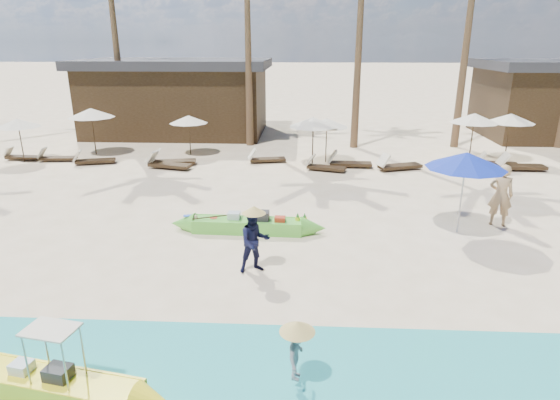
# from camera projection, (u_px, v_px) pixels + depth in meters

# --- Properties ---
(ground) EXTENTS (240.00, 240.00, 0.00)m
(ground) POSITION_uv_depth(u_px,v_px,m) (321.00, 268.00, 11.44)
(ground) COLOR beige
(ground) RESTS_ON ground
(green_canoe) EXTENTS (5.07, 0.77, 0.64)m
(green_canoe) POSITION_uv_depth(u_px,v_px,m) (248.00, 225.00, 13.56)
(green_canoe) COLOR #59C23B
(green_canoe) RESTS_ON ground
(yellow_canoe) EXTENTS (4.77, 1.20, 1.24)m
(yellow_canoe) POSITION_uv_depth(u_px,v_px,m) (50.00, 384.00, 7.26)
(yellow_canoe) COLOR yellow
(yellow_canoe) RESTS_ON ground
(tourist) EXTENTS (0.79, 0.63, 1.89)m
(tourist) POSITION_uv_depth(u_px,v_px,m) (501.00, 195.00, 13.85)
(tourist) COLOR tan
(tourist) RESTS_ON ground
(vendor_green) EXTENTS (0.91, 0.81, 1.54)m
(vendor_green) POSITION_uv_depth(u_px,v_px,m) (255.00, 241.00, 11.07)
(vendor_green) COLOR black
(vendor_green) RESTS_ON ground
(vendor_yellow) EXTENTS (0.44, 0.64, 0.92)m
(vendor_yellow) POSITION_uv_depth(u_px,v_px,m) (297.00, 354.00, 7.29)
(vendor_yellow) COLOR gray
(vendor_yellow) RESTS_ON ground
(blue_umbrella) EXTENTS (2.21, 2.21, 2.37)m
(blue_umbrella) POSITION_uv_depth(u_px,v_px,m) (466.00, 160.00, 12.92)
(blue_umbrella) COLOR #99999E
(blue_umbrella) RESTS_ON ground
(resort_parasol_2) EXTENTS (1.92, 1.92, 1.98)m
(resort_parasol_2) POSITION_uv_depth(u_px,v_px,m) (18.00, 123.00, 21.07)
(resort_parasol_2) COLOR #342515
(resort_parasol_2) RESTS_ON ground
(lounger_2_left) EXTENTS (1.65, 0.56, 0.55)m
(lounger_2_left) POSITION_uv_depth(u_px,v_px,m) (21.00, 156.00, 21.85)
(lounger_2_left) COLOR #342515
(lounger_2_left) RESTS_ON ground
(resort_parasol_3) EXTENTS (2.19, 2.19, 2.25)m
(resort_parasol_3) POSITION_uv_depth(u_px,v_px,m) (91.00, 113.00, 22.34)
(resort_parasol_3) COLOR #342515
(resort_parasol_3) RESTS_ON ground
(lounger_3_left) EXTENTS (1.71, 0.68, 0.57)m
(lounger_3_left) POSITION_uv_depth(u_px,v_px,m) (55.00, 157.00, 21.62)
(lounger_3_left) COLOR #342515
(lounger_3_left) RESTS_ON ground
(lounger_3_right) EXTENTS (1.85, 1.00, 0.60)m
(lounger_3_right) POSITION_uv_depth(u_px,v_px,m) (92.00, 160.00, 21.09)
(lounger_3_right) COLOR #342515
(lounger_3_right) RESTS_ON ground
(resort_parasol_4) EXTENTS (1.85, 1.85, 1.91)m
(resort_parasol_4) POSITION_uv_depth(u_px,v_px,m) (189.00, 119.00, 22.42)
(resort_parasol_4) COLOR #342515
(resort_parasol_4) RESTS_ON ground
(lounger_4_left) EXTENTS (1.99, 0.89, 0.65)m
(lounger_4_left) POSITION_uv_depth(u_px,v_px,m) (172.00, 160.00, 20.90)
(lounger_4_left) COLOR #342515
(lounger_4_left) RESTS_ON ground
(lounger_4_right) EXTENTS (2.05, 1.04, 0.67)m
(lounger_4_right) POSITION_uv_depth(u_px,v_px,m) (167.00, 164.00, 20.36)
(lounger_4_right) COLOR #342515
(lounger_4_right) RESTS_ON ground
(resort_parasol_5) EXTENTS (2.11, 2.11, 2.18)m
(resort_parasol_5) POSITION_uv_depth(u_px,v_px,m) (313.00, 122.00, 20.23)
(resort_parasol_5) COLOR #342515
(resort_parasol_5) RESTS_ON ground
(lounger_5_left) EXTENTS (1.76, 0.85, 0.58)m
(lounger_5_left) POSITION_uv_depth(u_px,v_px,m) (265.00, 158.00, 21.38)
(lounger_5_left) COLOR #342515
(lounger_5_left) RESTS_ON ground
(resort_parasol_6) EXTENTS (1.94, 1.94, 2.00)m
(resort_parasol_6) POSITION_uv_depth(u_px,v_px,m) (327.00, 123.00, 20.97)
(resort_parasol_6) COLOR #342515
(resort_parasol_6) RESTS_ON ground
(lounger_6_left) EXTENTS (1.80, 0.99, 0.58)m
(lounger_6_left) POSITION_uv_depth(u_px,v_px,m) (324.00, 166.00, 20.02)
(lounger_6_left) COLOR #342515
(lounger_6_left) RESTS_ON ground
(lounger_6_right) EXTENTS (1.94, 0.66, 0.65)m
(lounger_6_right) POSITION_uv_depth(u_px,v_px,m) (347.00, 162.00, 20.58)
(lounger_6_right) COLOR #342515
(lounger_6_right) RESTS_ON ground
(resort_parasol_7) EXTENTS (2.15, 2.15, 2.22)m
(resort_parasol_7) POSITION_uv_depth(u_px,v_px,m) (474.00, 118.00, 21.04)
(resort_parasol_7) COLOR #342515
(resort_parasol_7) RESTS_ON ground
(lounger_7_left) EXTENTS (2.05, 1.20, 0.67)m
(lounger_7_left) POSITION_uv_depth(u_px,v_px,m) (397.00, 165.00, 20.11)
(lounger_7_left) COLOR #342515
(lounger_7_left) RESTS_ON ground
(lounger_7_right) EXTENTS (1.76, 0.86, 0.57)m
(lounger_7_right) POSITION_uv_depth(u_px,v_px,m) (495.00, 162.00, 20.69)
(lounger_7_right) COLOR #342515
(lounger_7_right) RESTS_ON ground
(resort_parasol_8) EXTENTS (2.11, 2.11, 2.18)m
(resort_parasol_8) POSITION_uv_depth(u_px,v_px,m) (511.00, 118.00, 21.22)
(resort_parasol_8) COLOR #342515
(resort_parasol_8) RESTS_ON ground
(lounger_8_left) EXTENTS (2.02, 0.66, 0.68)m
(lounger_8_left) POSITION_uv_depth(u_px,v_px,m) (519.00, 165.00, 20.05)
(lounger_8_left) COLOR #342515
(lounger_8_left) RESTS_ON ground
(pavilion_west) EXTENTS (10.80, 6.60, 4.30)m
(pavilion_west) POSITION_uv_depth(u_px,v_px,m) (178.00, 96.00, 27.68)
(pavilion_west) COLOR #342515
(pavilion_west) RESTS_ON ground
(pavilion_east) EXTENTS (8.80, 6.60, 4.30)m
(pavilion_east) POSITION_uv_depth(u_px,v_px,m) (559.00, 98.00, 26.60)
(pavilion_east) COLOR #342515
(pavilion_east) RESTS_ON ground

